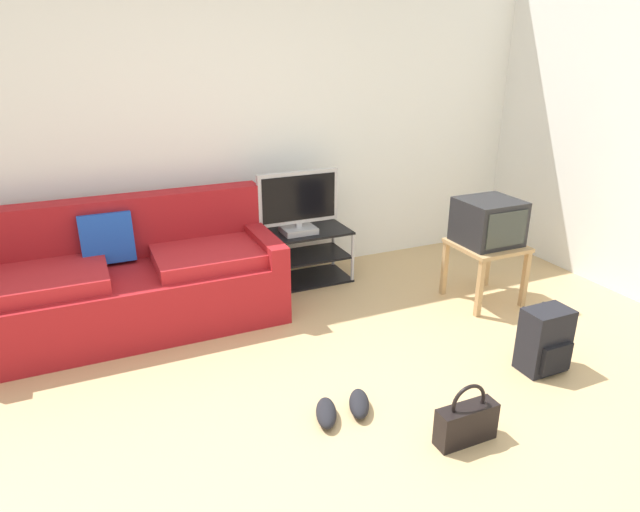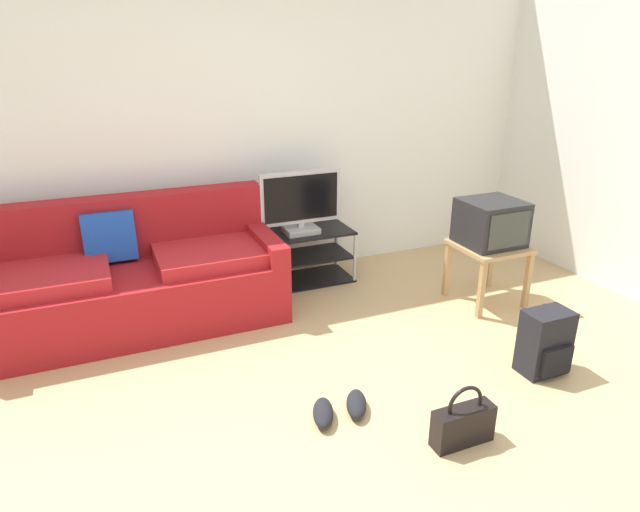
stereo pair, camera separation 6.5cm
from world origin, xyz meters
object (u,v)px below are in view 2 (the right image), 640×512
Objects in this scene: flat_tv at (301,203)px; couch at (134,280)px; side_table at (489,254)px; handbag at (463,424)px; crt_tv at (491,223)px; sneakers_pair at (340,408)px; tv_stand at (300,257)px; backpack at (545,343)px.

couch is at bearing -172.10° from flat_tv.
side_table is 1.45× the size of handbag.
crt_tv is at bearing -15.33° from couch.
sneakers_pair is (-0.49, 0.45, -0.07)m from handbag.
tv_stand is 1.89m from sneakers_pair.
side_table is 1.22× the size of sneakers_pair.
couch is 5.11× the size of sneakers_pair.
flat_tv is at bearing 135.02° from backpack.
backpack is (2.27, -1.70, -0.13)m from couch.
tv_stand is 2.11× the size of backpack.
couch reaches higher than handbag.
backpack is at bearing -3.87° from sneakers_pair.
tv_stand is 2.15× the size of sneakers_pair.
handbag is at bearing -42.66° from sneakers_pair.
side_table reaches higher than handbag.
couch is at bearing 119.65° from sneakers_pair.
backpack is (-0.32, -0.97, -0.20)m from side_table.
sneakers_pair is at bearing -104.50° from flat_tv.
crt_tv is 1.88m from handbag.
crt_tv is (2.59, -0.71, 0.32)m from couch.
sneakers_pair is at bearing -164.22° from backpack.
backpack is (-0.32, -0.99, -0.45)m from crt_tv.
backpack is 1.02× the size of sneakers_pair.
tv_stand reaches higher than handbag.
sneakers_pair is (-1.68, -0.89, -0.61)m from crt_tv.
flat_tv is (1.38, 0.19, 0.38)m from couch.
crt_tv reaches higher than sneakers_pair.
tv_stand is at bearing 134.76° from backpack.
crt_tv is 1.28× the size of handbag.
handbag is at bearing -89.41° from tv_stand.
flat_tv reaches higher than crt_tv.
flat_tv is 1.97m from sneakers_pair.
side_table is 1.93m from sneakers_pair.
sneakers_pair is at bearing -104.33° from tv_stand.
handbag is (0.02, -2.25, -0.59)m from flat_tv.
handbag is (-1.19, -1.34, -0.54)m from crt_tv.
crt_tv is 1.13m from backpack.
couch is 4.76× the size of crt_tv.
sneakers_pair is (-0.46, -1.80, -0.67)m from flat_tv.
tv_stand is at bearing 90.00° from flat_tv.
couch is at bearing 164.67° from crt_tv.
tv_stand is at bearing 75.67° from sneakers_pair.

